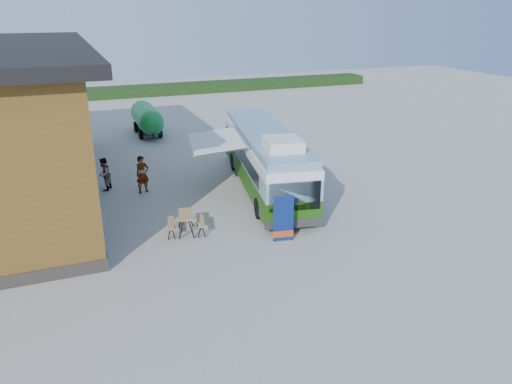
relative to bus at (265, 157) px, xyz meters
name	(u,v)px	position (x,y,z in m)	size (l,w,h in m)	color
ground	(269,242)	(-2.32, -6.10, -1.76)	(100.00, 100.00, 0.00)	#BCB7AD
hedge	(204,87)	(5.68, 31.90, -1.26)	(40.00, 3.00, 1.00)	#264419
bus	(265,157)	(0.00, 0.00, 0.00)	(4.58, 12.22, 3.67)	#315F0F
awning	(220,142)	(-2.35, 0.43, 0.92)	(3.35, 4.66, 0.52)	white
banner	(283,223)	(-1.74, -6.21, -0.93)	(0.87, 0.28, 2.01)	navy
picnic_table	(186,219)	(-5.30, -3.95, -1.09)	(1.81, 1.67, 0.88)	tan
person_a	(142,174)	(-6.18, 1.75, -0.77)	(0.72, 0.47, 1.97)	#999999
person_b	(104,174)	(-8.02, 2.81, -0.87)	(0.86, 0.67, 1.76)	#999999
slurry_tanker	(147,118)	(-3.79, 14.12, -0.45)	(1.83, 6.13, 2.26)	#198C38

